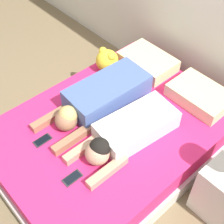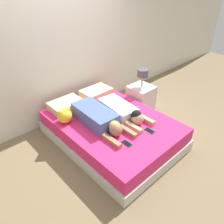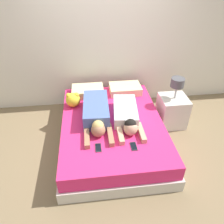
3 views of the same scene
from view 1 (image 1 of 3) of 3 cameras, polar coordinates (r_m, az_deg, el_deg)
The scene contains 9 objects.
ground_plane at distance 3.15m, azimuth -0.00°, elevation -6.96°, with size 12.00×12.00×0.00m, color #7F6B4C.
bed at distance 2.99m, azimuth -0.00°, elevation -4.68°, with size 1.59×2.15×0.42m.
pillow_head_left at distance 3.38m, azimuth 6.55°, elevation 9.14°, with size 0.56×0.39×0.13m.
pillow_head_right at distance 3.09m, azimuth 15.78°, elevation 2.96°, with size 0.56×0.39×0.13m.
person_left at distance 2.89m, azimuth -2.21°, elevation 2.61°, with size 0.41×1.15×0.23m.
person_right at distance 2.64m, azimuth 2.63°, elevation -3.83°, with size 0.43×1.03×0.23m.
cell_phone_left at distance 2.76m, azimuth -12.58°, elevation -5.07°, with size 0.08×0.16×0.01m.
cell_phone_right at distance 2.51m, azimuth -7.26°, elevation -11.88°, with size 0.08×0.16×0.01m.
plush_toy at distance 3.28m, azimuth -0.90°, elevation 9.46°, with size 0.24×0.24×0.25m.
Camera 1 is at (1.36, -1.22, 2.57)m, focal length 50.00 mm.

